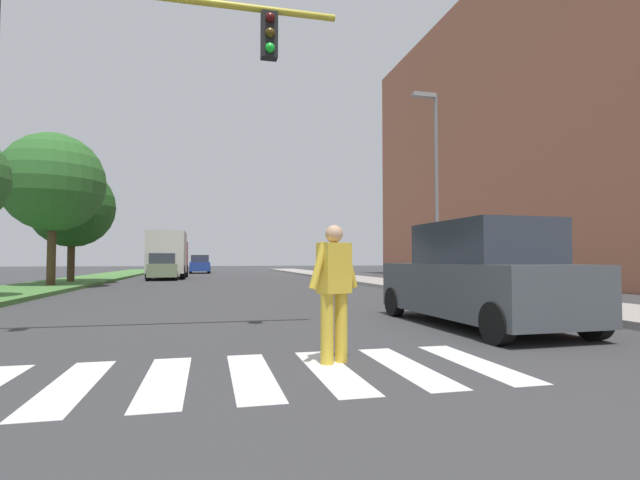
{
  "coord_description": "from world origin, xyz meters",
  "views": [
    {
      "loc": [
        -0.47,
        1.63,
        1.26
      ],
      "look_at": [
        2.58,
        14.48,
        1.82
      ],
      "focal_mm": 26.31,
      "sensor_mm": 36.0,
      "label": 1
    }
  ],
  "objects_px": {
    "tree_distant": "(72,207)",
    "pedestrian_performer": "(334,286)",
    "tree_far": "(53,183)",
    "truck_box_delivery": "(168,254)",
    "sedan_midblock": "(162,268)",
    "suv_crossing": "(478,277)",
    "street_lamp_right": "(434,172)",
    "sedan_distant": "(200,265)"
  },
  "relations": [
    {
      "from": "street_lamp_right",
      "to": "tree_distant",
      "type": "bearing_deg",
      "value": 145.97
    },
    {
      "from": "street_lamp_right",
      "to": "truck_box_delivery",
      "type": "relative_size",
      "value": 1.21
    },
    {
      "from": "sedan_distant",
      "to": "pedestrian_performer",
      "type": "bearing_deg",
      "value": -86.7
    },
    {
      "from": "tree_far",
      "to": "pedestrian_performer",
      "type": "xyz_separation_m",
      "value": [
        8.25,
        -17.25,
        -3.75
      ]
    },
    {
      "from": "tree_distant",
      "to": "street_lamp_right",
      "type": "relative_size",
      "value": 0.8
    },
    {
      "from": "tree_far",
      "to": "suv_crossing",
      "type": "xyz_separation_m",
      "value": [
        11.73,
        -14.85,
        -3.75
      ]
    },
    {
      "from": "sedan_midblock",
      "to": "sedan_distant",
      "type": "xyz_separation_m",
      "value": [
        2.06,
        14.52,
        0.02
      ]
    },
    {
      "from": "tree_distant",
      "to": "pedestrian_performer",
      "type": "bearing_deg",
      "value": -68.1
    },
    {
      "from": "street_lamp_right",
      "to": "suv_crossing",
      "type": "bearing_deg",
      "value": -112.11
    },
    {
      "from": "truck_box_delivery",
      "to": "street_lamp_right",
      "type": "bearing_deg",
      "value": -57.14
    },
    {
      "from": "tree_far",
      "to": "suv_crossing",
      "type": "height_order",
      "value": "tree_far"
    },
    {
      "from": "tree_distant",
      "to": "pedestrian_performer",
      "type": "distance_m",
      "value": 22.8
    },
    {
      "from": "tree_far",
      "to": "tree_distant",
      "type": "xyz_separation_m",
      "value": [
        -0.17,
        3.7,
        -0.67
      ]
    },
    {
      "from": "suv_crossing",
      "to": "street_lamp_right",
      "type": "bearing_deg",
      "value": 67.89
    },
    {
      "from": "tree_far",
      "to": "sedan_midblock",
      "type": "relative_size",
      "value": 1.55
    },
    {
      "from": "tree_distant",
      "to": "truck_box_delivery",
      "type": "relative_size",
      "value": 0.97
    },
    {
      "from": "tree_far",
      "to": "sedan_midblock",
      "type": "distance_m",
      "value": 9.91
    },
    {
      "from": "pedestrian_performer",
      "to": "sedan_distant",
      "type": "distance_m",
      "value": 40.08
    },
    {
      "from": "tree_distant",
      "to": "truck_box_delivery",
      "type": "distance_m",
      "value": 8.31
    },
    {
      "from": "tree_distant",
      "to": "sedan_midblock",
      "type": "relative_size",
      "value": 1.38
    },
    {
      "from": "sedan_distant",
      "to": "sedan_midblock",
      "type": "bearing_deg",
      "value": -98.08
    },
    {
      "from": "pedestrian_performer",
      "to": "truck_box_delivery",
      "type": "height_order",
      "value": "truck_box_delivery"
    },
    {
      "from": "suv_crossing",
      "to": "truck_box_delivery",
      "type": "relative_size",
      "value": 0.75
    },
    {
      "from": "street_lamp_right",
      "to": "sedan_midblock",
      "type": "relative_size",
      "value": 1.73
    },
    {
      "from": "tree_distant",
      "to": "sedan_distant",
      "type": "xyz_separation_m",
      "value": [
        6.12,
        19.05,
        -3.23
      ]
    },
    {
      "from": "tree_distant",
      "to": "sedan_distant",
      "type": "distance_m",
      "value": 20.27
    },
    {
      "from": "street_lamp_right",
      "to": "sedan_midblock",
      "type": "distance_m",
      "value": 18.98
    },
    {
      "from": "pedestrian_performer",
      "to": "sedan_distant",
      "type": "relative_size",
      "value": 0.37
    },
    {
      "from": "street_lamp_right",
      "to": "pedestrian_performer",
      "type": "height_order",
      "value": "street_lamp_right"
    },
    {
      "from": "tree_distant",
      "to": "sedan_distant",
      "type": "bearing_deg",
      "value": 72.2
    },
    {
      "from": "truck_box_delivery",
      "to": "sedan_distant",
      "type": "bearing_deg",
      "value": 81.45
    },
    {
      "from": "sedan_midblock",
      "to": "suv_crossing",
      "type": "bearing_deg",
      "value": -71.22
    },
    {
      "from": "suv_crossing",
      "to": "tree_far",
      "type": "bearing_deg",
      "value": 128.32
    },
    {
      "from": "sedan_distant",
      "to": "truck_box_delivery",
      "type": "height_order",
      "value": "truck_box_delivery"
    },
    {
      "from": "street_lamp_right",
      "to": "suv_crossing",
      "type": "distance_m",
      "value": 9.62
    },
    {
      "from": "tree_distant",
      "to": "pedestrian_performer",
      "type": "height_order",
      "value": "tree_distant"
    },
    {
      "from": "suv_crossing",
      "to": "sedan_midblock",
      "type": "bearing_deg",
      "value": 108.78
    },
    {
      "from": "street_lamp_right",
      "to": "sedan_midblock",
      "type": "height_order",
      "value": "street_lamp_right"
    },
    {
      "from": "suv_crossing",
      "to": "sedan_midblock",
      "type": "relative_size",
      "value": 1.07
    },
    {
      "from": "tree_far",
      "to": "truck_box_delivery",
      "type": "distance_m",
      "value": 11.6
    },
    {
      "from": "tree_distant",
      "to": "suv_crossing",
      "type": "relative_size",
      "value": 1.29
    },
    {
      "from": "sedan_midblock",
      "to": "truck_box_delivery",
      "type": "height_order",
      "value": "truck_box_delivery"
    }
  ]
}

